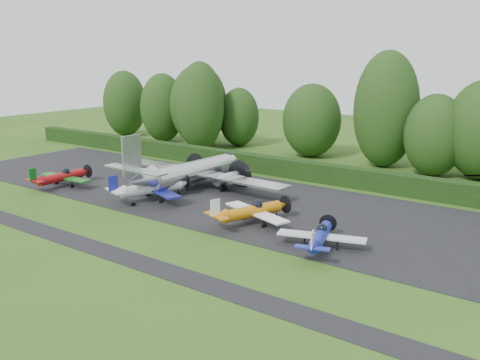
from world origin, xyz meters
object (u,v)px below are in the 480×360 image
Objects in this scene: light_plane_red at (62,177)px; light_plane_white at (152,188)px; transport_plane at (191,172)px; light_plane_orange at (251,211)px; light_plane_blue at (321,236)px.

light_plane_white is at bearing 10.79° from light_plane_red.
light_plane_red is 11.25m from light_plane_white.
transport_plane is 12.53m from light_plane_orange.
light_plane_white is 18.77m from light_plane_blue.
light_plane_blue is (29.76, -0.28, -0.07)m from light_plane_red.
transport_plane is 13.44m from light_plane_red.
transport_plane reaches higher than light_plane_orange.
light_plane_orange is (11.21, -5.54, -0.74)m from transport_plane.
light_plane_white reaches higher than light_plane_red.
light_plane_white is 1.08× the size of light_plane_orange.
light_plane_white is 1.20× the size of light_plane_blue.
light_plane_blue is (18.31, -7.26, -0.86)m from transport_plane.
transport_plane is at bearing 135.10° from light_plane_orange.
light_plane_white is (-0.34, -5.20, -0.65)m from transport_plane.
light_plane_orange is at bearing -175.91° from light_plane_blue.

